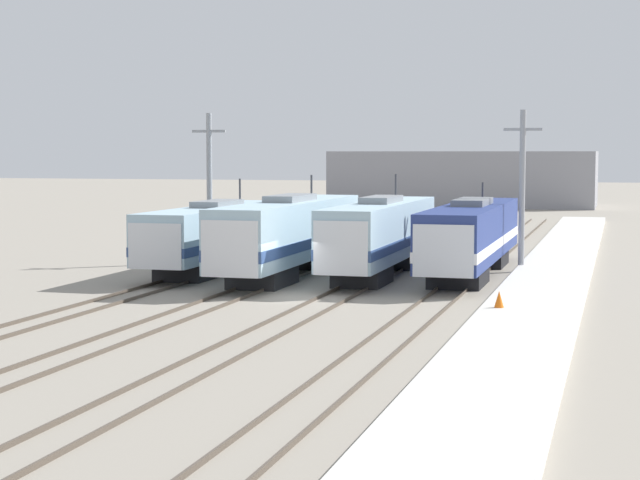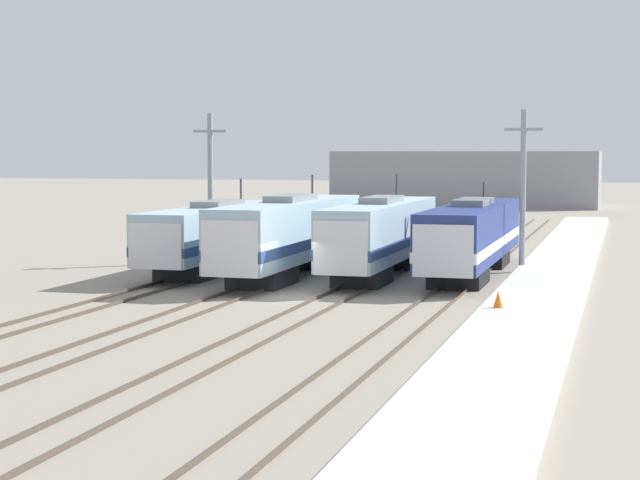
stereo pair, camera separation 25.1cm
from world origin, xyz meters
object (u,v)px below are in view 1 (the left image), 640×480
(locomotive_far_right, at_px, (471,236))
(locomotive_far_left, at_px, (214,235))
(traffic_cone, at_px, (499,299))
(locomotive_center_left, at_px, (287,235))
(catenary_tower_left, at_px, (209,185))
(catenary_tower_right, at_px, (522,188))
(locomotive_center_right, at_px, (379,235))

(locomotive_far_right, bearing_deg, locomotive_far_left, -172.18)
(locomotive_far_left, relative_size, traffic_cone, 24.86)
(traffic_cone, bearing_deg, locomotive_center_left, 138.20)
(catenary_tower_left, bearing_deg, catenary_tower_right, 0.00)
(locomotive_far_right, xyz_separation_m, catenary_tower_left, (-16.14, 2.53, 2.54))
(locomotive_far_left, relative_size, catenary_tower_right, 1.88)
(locomotive_center_left, bearing_deg, locomotive_far_left, 164.53)
(locomotive_center_right, distance_m, locomotive_far_right, 5.01)
(locomotive_far_right, xyz_separation_m, catenary_tower_right, (2.47, 2.53, 2.54))
(locomotive_center_right, bearing_deg, catenary_tower_left, 159.61)
(catenary_tower_right, xyz_separation_m, traffic_cone, (0.65, -16.96, -3.94))
(catenary_tower_right, bearing_deg, catenary_tower_left, 180.00)
(catenary_tower_left, relative_size, traffic_cone, 13.25)
(locomotive_center_right, xyz_separation_m, catenary_tower_right, (7.17, 4.25, 2.47))
(locomotive_far_right, bearing_deg, catenary_tower_right, 45.71)
(catenary_tower_left, bearing_deg, locomotive_center_right, -20.39)
(locomotive_far_right, bearing_deg, locomotive_center_right, -159.87)
(catenary_tower_right, height_order, traffic_cone, catenary_tower_right)
(catenary_tower_left, height_order, traffic_cone, catenary_tower_left)
(locomotive_far_right, distance_m, catenary_tower_right, 4.35)
(locomotive_center_right, height_order, locomotive_far_right, locomotive_center_right)
(locomotive_center_left, xyz_separation_m, catenary_tower_left, (-6.74, 5.77, 2.43))
(catenary_tower_left, height_order, catenary_tower_right, same)
(locomotive_far_left, bearing_deg, locomotive_center_right, 1.30)
(catenary_tower_left, relative_size, catenary_tower_right, 1.00)
(locomotive_center_left, relative_size, locomotive_far_right, 0.95)
(catenary_tower_left, bearing_deg, locomotive_center_left, -40.57)
(locomotive_center_left, distance_m, locomotive_center_right, 4.94)
(catenary_tower_left, distance_m, traffic_cone, 25.96)
(locomotive_center_right, distance_m, catenary_tower_right, 8.69)
(locomotive_far_left, bearing_deg, locomotive_far_right, 7.82)
(locomotive_far_left, relative_size, catenary_tower_left, 1.88)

